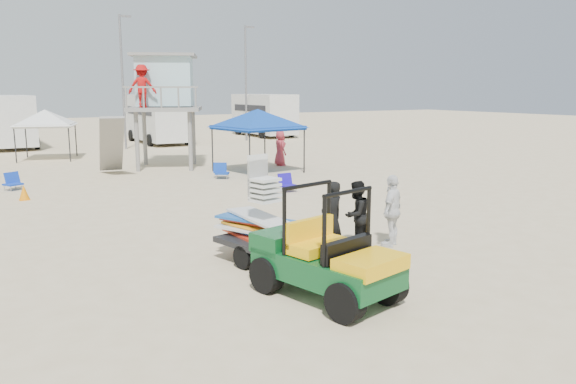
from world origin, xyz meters
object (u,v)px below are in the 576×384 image
man_left (332,219)px  canopy_blue (258,112)px  surf_trailer (263,225)px  lifeguard_tower (162,85)px  utility_cart (326,248)px

man_left → canopy_blue: bearing=-123.9°
surf_trailer → lifeguard_tower: bearing=79.2°
surf_trailer → man_left: size_ratio=1.49×
man_left → utility_cart: bearing=39.6°
man_left → canopy_blue: size_ratio=0.48×
utility_cart → canopy_blue: bearing=67.0°
man_left → canopy_blue: canopy_blue is taller
surf_trailer → man_left: surf_trailer is taller
lifeguard_tower → surf_trailer: bearing=-100.8°
man_left → surf_trailer: bearing=-24.8°
utility_cart → man_left: (1.52, 2.04, -0.07)m
utility_cart → lifeguard_tower: size_ratio=0.55×
man_left → lifeguard_tower: lifeguard_tower is taller
man_left → canopy_blue: 13.08m
utility_cart → lifeguard_tower: bearing=80.6°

